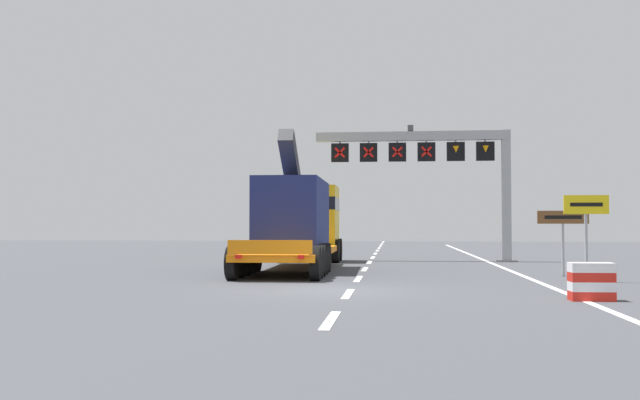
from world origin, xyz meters
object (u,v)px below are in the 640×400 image
Objects in this scene: overhead_lane_gantry at (437,157)px; crash_barrier_striped at (591,282)px; exit_sign_yellow at (586,217)px; tourist_info_sign_brown at (563,225)px; heavy_haul_truck_orange at (301,220)px.

crash_barrier_striped is at bearing -81.68° from overhead_lane_gantry.
overhead_lane_gantry is 13.06m from exit_sign_yellow.
overhead_lane_gantry reaches higher than exit_sign_yellow.
tourist_info_sign_brown is at bearing -68.47° from overhead_lane_gantry.
overhead_lane_gantry is 3.57× the size of exit_sign_yellow.
overhead_lane_gantry reaches higher than heavy_haul_truck_orange.
tourist_info_sign_brown is (-0.13, 2.51, -0.29)m from exit_sign_yellow.
overhead_lane_gantry is at bearing 111.53° from tourist_info_sign_brown.
tourist_info_sign_brown reaches higher than crash_barrier_striped.
crash_barrier_striped is at bearing -98.51° from tourist_info_sign_brown.
exit_sign_yellow is 2.53m from tourist_info_sign_brown.
tourist_info_sign_brown is at bearing 81.49° from crash_barrier_striped.
crash_barrier_striped is (2.57, -17.59, -4.66)m from overhead_lane_gantry.
overhead_lane_gantry is 0.69× the size of heavy_haul_truck_orange.
overhead_lane_gantry is 10.82m from tourist_info_sign_brown.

